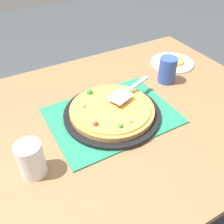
{
  "coord_description": "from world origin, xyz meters",
  "views": [
    {
      "loc": [
        0.37,
        0.66,
        1.4
      ],
      "look_at": [
        0.0,
        0.0,
        0.77
      ],
      "focal_mm": 40.26,
      "sensor_mm": 36.0,
      "label": 1
    }
  ],
  "objects": [
    {
      "name": "plate_near_left",
      "position": [
        -0.48,
        -0.21,
        0.76
      ],
      "size": [
        0.22,
        0.22,
        0.01
      ],
      "primitive_type": "cylinder",
      "color": "white",
      "rests_on": "dining_table"
    },
    {
      "name": "pizza_server",
      "position": [
        -0.09,
        -0.03,
        0.82
      ],
      "size": [
        0.23,
        0.12,
        0.01
      ],
      "color": "silver",
      "rests_on": "pizza"
    },
    {
      "name": "served_slice_left",
      "position": [
        -0.48,
        -0.21,
        0.77
      ],
      "size": [
        0.11,
        0.11,
        0.02
      ],
      "primitive_type": "cylinder",
      "color": "#EAB747",
      "rests_on": "plate_near_left"
    },
    {
      "name": "cup_near",
      "position": [
        -0.35,
        -0.1,
        0.81
      ],
      "size": [
        0.08,
        0.08,
        0.12
      ],
      "primitive_type": "cylinder",
      "color": "#3351AD",
      "rests_on": "dining_table"
    },
    {
      "name": "ground_plane",
      "position": [
        0.0,
        0.0,
        0.0
      ],
      "size": [
        8.0,
        8.0,
        0.0
      ],
      "primitive_type": "plane",
      "color": "#3D4247"
    },
    {
      "name": "pizza_pan",
      "position": [
        0.0,
        0.0,
        0.76
      ],
      "size": [
        0.38,
        0.38,
        0.01
      ],
      "primitive_type": "cylinder",
      "color": "black",
      "rests_on": "placemat"
    },
    {
      "name": "placemat",
      "position": [
        0.0,
        0.0,
        0.75
      ],
      "size": [
        0.48,
        0.36,
        0.01
      ],
      "primitive_type": "cube",
      "color": "#237F5B",
      "rests_on": "dining_table"
    },
    {
      "name": "cup_corner",
      "position": [
        0.34,
        0.12,
        0.81
      ],
      "size": [
        0.08,
        0.08,
        0.12
      ],
      "primitive_type": "cylinder",
      "color": "white",
      "rests_on": "dining_table"
    },
    {
      "name": "dining_table",
      "position": [
        0.0,
        0.0,
        0.64
      ],
      "size": [
        1.4,
        1.0,
        0.75
      ],
      "color": "olive",
      "rests_on": "ground_plane"
    },
    {
      "name": "pizza",
      "position": [
        0.0,
        -0.0,
        0.78
      ],
      "size": [
        0.33,
        0.33,
        0.05
      ],
      "color": "#B78442",
      "rests_on": "pizza_pan"
    }
  ]
}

